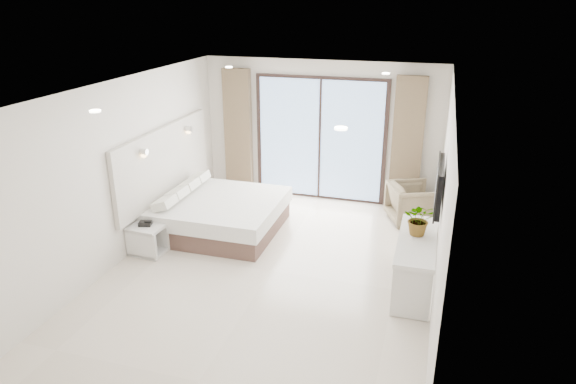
% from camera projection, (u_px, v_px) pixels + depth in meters
% --- Properties ---
extents(ground, '(6.20, 6.20, 0.00)m').
position_uv_depth(ground, '(271.00, 271.00, 7.57)').
color(ground, beige).
rests_on(ground, ground).
extents(room_shell, '(4.62, 6.22, 2.72)m').
position_uv_depth(room_shell, '(275.00, 151.00, 7.83)').
color(room_shell, silver).
rests_on(room_shell, ground).
extents(bed, '(2.02, 1.93, 0.70)m').
position_uv_depth(bed, '(219.00, 214.00, 8.79)').
color(bed, brown).
rests_on(bed, ground).
extents(nightstand, '(0.54, 0.45, 0.46)m').
position_uv_depth(nightstand, '(148.00, 240.00, 8.01)').
color(nightstand, silver).
rests_on(nightstand, ground).
extents(phone, '(0.22, 0.19, 0.06)m').
position_uv_depth(phone, '(145.00, 224.00, 7.94)').
color(phone, black).
rests_on(phone, nightstand).
extents(console_desk, '(0.50, 1.60, 0.77)m').
position_uv_depth(console_desk, '(416.00, 253.00, 6.91)').
color(console_desk, silver).
rests_on(console_desk, ground).
extents(plant, '(0.45, 0.50, 0.36)m').
position_uv_depth(plant, '(419.00, 222.00, 6.90)').
color(plant, '#33662D').
rests_on(plant, console_desk).
extents(armchair, '(0.95, 0.98, 0.78)m').
position_uv_depth(armchair, '(412.00, 201.00, 9.09)').
color(armchair, '#7B6C51').
rests_on(armchair, ground).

